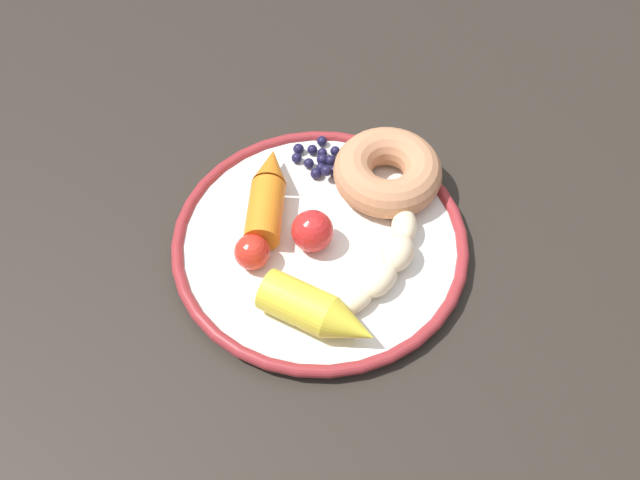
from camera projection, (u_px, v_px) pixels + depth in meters
ground_plane at (300, 455)px, 1.26m from camera, size 6.00×6.00×0.00m
dining_table at (287, 272)px, 0.75m from camera, size 1.21×0.89×0.70m
plate at (320, 242)px, 0.67m from camera, size 0.29×0.29×0.02m
banana at (390, 252)px, 0.65m from camera, size 0.17×0.08×0.03m
carrot_orange at (268, 192)px, 0.68m from camera, size 0.12×0.04×0.03m
carrot_yellow at (319, 313)px, 0.60m from camera, size 0.07×0.11×0.04m
donut at (388, 172)px, 0.70m from camera, size 0.15×0.15×0.04m
blueberry_pile at (321, 159)px, 0.72m from camera, size 0.06×0.06×0.02m
tomato_near at (312, 231)px, 0.65m from camera, size 0.04×0.04×0.04m
tomato_mid at (252, 252)px, 0.64m from camera, size 0.03×0.03×0.03m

